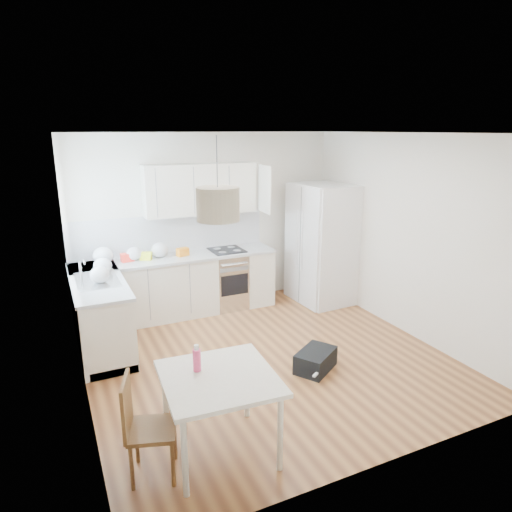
{
  "coord_description": "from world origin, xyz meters",
  "views": [
    {
      "loc": [
        -2.28,
        -4.6,
        2.74
      ],
      "look_at": [
        0.05,
        0.4,
        1.2
      ],
      "focal_mm": 32.0,
      "sensor_mm": 36.0,
      "label": 1
    }
  ],
  "objects_px": {
    "dining_chair": "(152,427)",
    "gym_bag": "(315,360)",
    "dining_table": "(219,384)",
    "refrigerator": "(323,244)"
  },
  "relations": [
    {
      "from": "dining_chair",
      "to": "refrigerator",
      "type": "bearing_deg",
      "value": 57.16
    },
    {
      "from": "dining_table",
      "to": "dining_chair",
      "type": "bearing_deg",
      "value": -173.23
    },
    {
      "from": "refrigerator",
      "to": "dining_table",
      "type": "distance_m",
      "value": 3.97
    },
    {
      "from": "refrigerator",
      "to": "gym_bag",
      "type": "relative_size",
      "value": 3.72
    },
    {
      "from": "gym_bag",
      "to": "dining_chair",
      "type": "bearing_deg",
      "value": 170.33
    },
    {
      "from": "dining_chair",
      "to": "gym_bag",
      "type": "xyz_separation_m",
      "value": [
        2.1,
        0.89,
        -0.32
      ]
    },
    {
      "from": "refrigerator",
      "to": "dining_chair",
      "type": "xyz_separation_m",
      "value": [
        -3.41,
        -2.8,
        -0.52
      ]
    },
    {
      "from": "dining_chair",
      "to": "gym_bag",
      "type": "relative_size",
      "value": 1.71
    },
    {
      "from": "dining_chair",
      "to": "dining_table",
      "type": "bearing_deg",
      "value": 20.77
    },
    {
      "from": "dining_table",
      "to": "gym_bag",
      "type": "bearing_deg",
      "value": 33.17
    }
  ]
}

